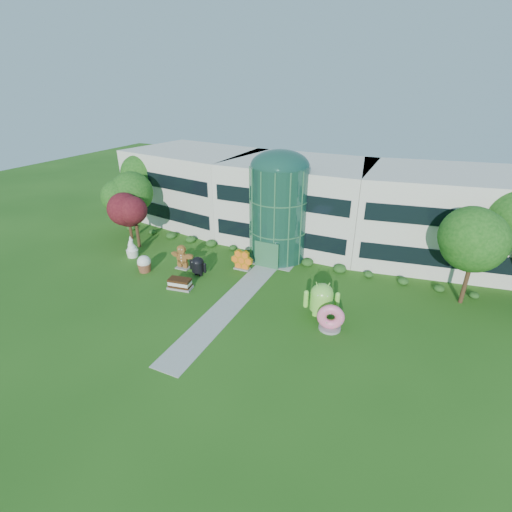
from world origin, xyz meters
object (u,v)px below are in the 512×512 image
at_px(donut, 331,317).
at_px(android_green, 322,298).
at_px(android_black, 198,265).
at_px(gingerbread, 182,257).

bearing_deg(donut, android_green, 115.39).
xyz_separation_m(android_green, donut, (1.17, -1.44, -0.59)).
relative_size(android_green, donut, 1.53).
relative_size(android_black, donut, 1.03).
xyz_separation_m(android_green, gingerbread, (-15.22, 2.28, -0.41)).
height_order(android_green, gingerbread, android_green).
height_order(android_black, donut, android_black).
distance_m(android_green, gingerbread, 15.40).
bearing_deg(gingerbread, donut, -14.62).
relative_size(android_green, android_black, 1.49).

